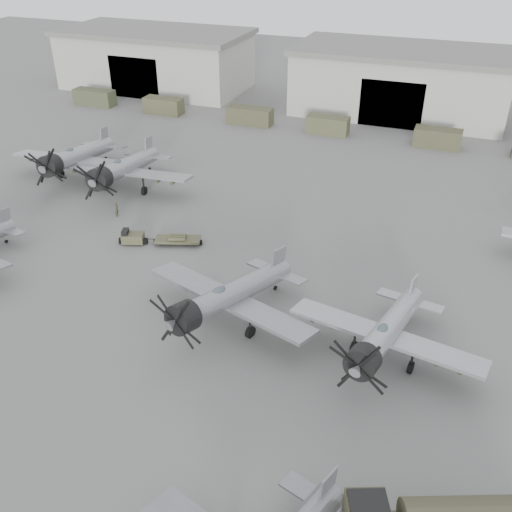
# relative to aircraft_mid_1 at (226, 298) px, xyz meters

# --- Properties ---
(ground) EXTENTS (220.00, 220.00, 0.00)m
(ground) POSITION_rel_aircraft_mid_1_xyz_m (3.32, -9.32, -2.39)
(ground) COLOR slate
(ground) RESTS_ON ground
(hangar_left) EXTENTS (29.00, 14.80, 8.70)m
(hangar_left) POSITION_rel_aircraft_mid_1_xyz_m (-34.68, 52.64, 1.98)
(hangar_left) COLOR #A6A69B
(hangar_left) RESTS_ON ground
(hangar_center) EXTENTS (29.00, 14.80, 8.70)m
(hangar_center) POSITION_rel_aircraft_mid_1_xyz_m (3.32, 52.64, 1.98)
(hangar_center) COLOR #A6A69B
(hangar_center) RESTS_ON ground
(support_truck_0) EXTENTS (6.04, 2.20, 2.21)m
(support_truck_0) POSITION_rel_aircraft_mid_1_xyz_m (-38.39, 40.68, -1.29)
(support_truck_0) COLOR #3E442C
(support_truck_0) RESTS_ON ground
(support_truck_1) EXTENTS (5.43, 2.20, 2.16)m
(support_truck_1) POSITION_rel_aircraft_mid_1_xyz_m (-27.08, 40.68, -1.31)
(support_truck_1) COLOR #44442D
(support_truck_1) RESTS_ON ground
(support_truck_2) EXTENTS (6.07, 2.20, 2.21)m
(support_truck_2) POSITION_rel_aircraft_mid_1_xyz_m (-14.19, 40.68, -1.29)
(support_truck_2) COLOR #41412A
(support_truck_2) RESTS_ON ground
(support_truck_3) EXTENTS (5.31, 2.20, 2.17)m
(support_truck_3) POSITION_rel_aircraft_mid_1_xyz_m (-3.58, 40.68, -1.31)
(support_truck_3) COLOR #46482F
(support_truck_3) RESTS_ON ground
(support_truck_4) EXTENTS (5.51, 2.20, 2.20)m
(support_truck_4) POSITION_rel_aircraft_mid_1_xyz_m (9.92, 40.68, -1.29)
(support_truck_4) COLOR #3F4029
(support_truck_4) RESTS_ON ground
(aircraft_mid_1) EXTENTS (13.13, 11.82, 5.26)m
(aircraft_mid_1) POSITION_rel_aircraft_mid_1_xyz_m (0.00, 0.00, 0.00)
(aircraft_mid_1) COLOR gray
(aircraft_mid_1) RESTS_ON ground
(aircraft_mid_2) EXTENTS (12.54, 11.29, 4.98)m
(aircraft_mid_2) POSITION_rel_aircraft_mid_1_xyz_m (10.54, 0.07, -0.13)
(aircraft_mid_2) COLOR #A0A3A9
(aircraft_mid_2) RESTS_ON ground
(aircraft_far_0) EXTENTS (14.11, 12.70, 5.62)m
(aircraft_far_0) POSITION_rel_aircraft_mid_1_xyz_m (-18.16, 16.11, 0.16)
(aircraft_far_0) COLOR #909498
(aircraft_far_0) RESTS_ON ground
(aircraft_extra_855) EXTENTS (14.11, 12.70, 5.62)m
(aircraft_extra_855) POSITION_rel_aircraft_mid_1_xyz_m (-24.42, 17.10, 0.16)
(aircraft_extra_855) COLOR #909498
(aircraft_extra_855) RESTS_ON ground
(tug_trailer) EXTENTS (6.70, 3.35, 1.34)m
(tug_trailer) POSITION_rel_aircraft_mid_1_xyz_m (-10.56, 8.03, -1.89)
(tug_trailer) COLOR #46462E
(tug_trailer) RESTS_ON ground
(ground_crew) EXTENTS (0.49, 0.63, 1.52)m
(ground_crew) POSITION_rel_aircraft_mid_1_xyz_m (-15.99, 11.41, -1.63)
(ground_crew) COLOR #3F3F29
(ground_crew) RESTS_ON ground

